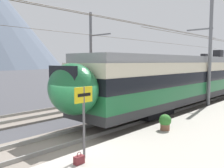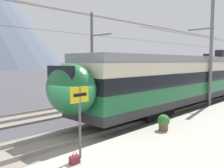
{
  "view_description": "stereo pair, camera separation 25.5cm",
  "coord_description": "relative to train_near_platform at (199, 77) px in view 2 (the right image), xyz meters",
  "views": [
    {
      "loc": [
        -5.48,
        -7.46,
        3.47
      ],
      "look_at": [
        6.02,
        3.18,
        2.01
      ],
      "focal_mm": 38.79,
      "sensor_mm": 36.0,
      "label": 1
    },
    {
      "loc": [
        -5.3,
        -7.65,
        3.47
      ],
      "look_at": [
        6.02,
        3.18,
        2.01
      ],
      "focal_mm": 38.79,
      "sensor_mm": 36.0,
      "label": 2
    }
  ],
  "objects": [
    {
      "name": "potted_plant_platform_edge",
      "position": [
        -9.81,
        -2.75,
        -1.48
      ],
      "size": [
        0.56,
        0.56,
        0.73
      ],
      "color": "brown",
      "rests_on": "platform_slab"
    },
    {
      "name": "platform_sign",
      "position": [
        -14.43,
        -2.48,
        -0.18
      ],
      "size": [
        0.7,
        0.08,
        2.32
      ],
      "color": "#59595B",
      "rests_on": "platform_slab"
    },
    {
      "name": "track_far",
      "position": [
        -13.92,
        5.35,
        -2.16
      ],
      "size": [
        120.0,
        3.0,
        0.28
      ],
      "color": "slate",
      "rests_on": "ground"
    },
    {
      "name": "ground_plane",
      "position": [
        -13.92,
        -0.85,
        -2.23
      ],
      "size": [
        400.0,
        400.0,
        0.0
      ],
      "primitive_type": "plane",
      "color": "#424247"
    },
    {
      "name": "catenary_mast_mid",
      "position": [
        -1.86,
        -1.52,
        1.98
      ],
      "size": [
        47.82,
        1.94,
        8.13
      ],
      "color": "slate",
      "rests_on": "ground"
    },
    {
      "name": "track_near",
      "position": [
        -13.92,
        -0.0,
        -2.16
      ],
      "size": [
        120.0,
        3.0,
        0.28
      ],
      "color": "slate",
      "rests_on": "ground"
    },
    {
      "name": "catenary_mast_far_side",
      "position": [
        -4.99,
        7.38,
        1.81
      ],
      "size": [
        47.82,
        2.5,
        7.7
      ],
      "color": "slate",
      "rests_on": "ground"
    },
    {
      "name": "handbag_near_sign",
      "position": [
        -14.84,
        -2.72,
        -1.75
      ],
      "size": [
        0.32,
        0.18,
        0.38
      ],
      "color": "maroon",
      "rests_on": "platform_slab"
    },
    {
      "name": "train_near_platform",
      "position": [
        0.0,
        0.0,
        0.0
      ],
      "size": [
        27.41,
        3.01,
        4.27
      ],
      "color": "#2D2D30",
      "rests_on": "track_near"
    },
    {
      "name": "train_far_track",
      "position": [
        9.61,
        5.35,
        0.0
      ],
      "size": [
        29.57,
        3.02,
        4.27
      ],
      "color": "#2D2D30",
      "rests_on": "track_far"
    }
  ]
}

